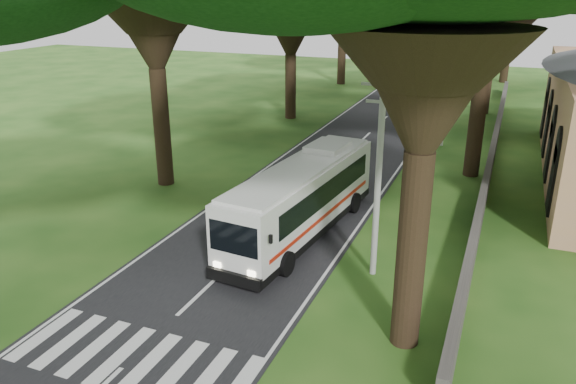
{
  "coord_description": "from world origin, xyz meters",
  "views": [
    {
      "loc": [
        9.69,
        -13.41,
        10.74
      ],
      "look_at": [
        1.19,
        7.79,
        2.2
      ],
      "focal_mm": 35.0,
      "sensor_mm": 36.0,
      "label": 1
    }
  ],
  "objects_px": {
    "pole_near": "(379,173)",
    "pole_mid": "(447,86)",
    "pole_far": "(472,53)",
    "distant_car_a": "(401,89)",
    "coach_bus": "(302,197)",
    "pedestrian": "(164,168)",
    "distant_car_b": "(420,73)"
  },
  "relations": [
    {
      "from": "pole_far",
      "to": "pole_near",
      "type": "bearing_deg",
      "value": -90.0
    },
    {
      "from": "distant_car_a",
      "to": "pedestrian",
      "type": "relative_size",
      "value": 2.6
    },
    {
      "from": "pole_mid",
      "to": "pedestrian",
      "type": "height_order",
      "value": "pole_mid"
    },
    {
      "from": "pole_far",
      "to": "coach_bus",
      "type": "relative_size",
      "value": 0.7
    },
    {
      "from": "pole_far",
      "to": "distant_car_a",
      "type": "distance_m",
      "value": 7.67
    },
    {
      "from": "pole_mid",
      "to": "pedestrian",
      "type": "bearing_deg",
      "value": -134.86
    },
    {
      "from": "pedestrian",
      "to": "distant_car_a",
      "type": "bearing_deg",
      "value": 2.77
    },
    {
      "from": "coach_bus",
      "to": "pedestrian",
      "type": "distance_m",
      "value": 10.57
    },
    {
      "from": "coach_bus",
      "to": "distant_car_b",
      "type": "bearing_deg",
      "value": 98.74
    },
    {
      "from": "distant_car_a",
      "to": "distant_car_b",
      "type": "relative_size",
      "value": 1.11
    },
    {
      "from": "pole_mid",
      "to": "distant_car_a",
      "type": "relative_size",
      "value": 1.91
    },
    {
      "from": "pole_mid",
      "to": "distant_car_b",
      "type": "height_order",
      "value": "pole_mid"
    },
    {
      "from": "coach_bus",
      "to": "pole_mid",
      "type": "bearing_deg",
      "value": 83.27
    },
    {
      "from": "pole_far",
      "to": "distant_car_a",
      "type": "xyz_separation_m",
      "value": [
        -6.3,
        -2.72,
        -3.44
      ]
    },
    {
      "from": "pole_near",
      "to": "pole_far",
      "type": "distance_m",
      "value": 40.0
    },
    {
      "from": "pole_near",
      "to": "pole_far",
      "type": "relative_size",
      "value": 1.0
    },
    {
      "from": "pole_far",
      "to": "pedestrian",
      "type": "bearing_deg",
      "value": -112.1
    },
    {
      "from": "pole_mid",
      "to": "distant_car_a",
      "type": "distance_m",
      "value": 18.71
    },
    {
      "from": "pole_mid",
      "to": "distant_car_a",
      "type": "bearing_deg",
      "value": 110.03
    },
    {
      "from": "pole_near",
      "to": "pole_mid",
      "type": "distance_m",
      "value": 20.0
    },
    {
      "from": "pedestrian",
      "to": "pole_mid",
      "type": "bearing_deg",
      "value": -28.67
    },
    {
      "from": "pole_mid",
      "to": "distant_car_b",
      "type": "distance_m",
      "value": 29.67
    },
    {
      "from": "pole_far",
      "to": "distant_car_b",
      "type": "height_order",
      "value": "pole_far"
    },
    {
      "from": "pole_mid",
      "to": "pole_far",
      "type": "height_order",
      "value": "same"
    },
    {
      "from": "pole_near",
      "to": "distant_car_a",
      "type": "relative_size",
      "value": 1.91
    },
    {
      "from": "distant_car_b",
      "to": "coach_bus",
      "type": "bearing_deg",
      "value": -99.42
    },
    {
      "from": "pole_near",
      "to": "coach_bus",
      "type": "bearing_deg",
      "value": 147.91
    },
    {
      "from": "distant_car_a",
      "to": "pole_far",
      "type": "bearing_deg",
      "value": -148.14
    },
    {
      "from": "coach_bus",
      "to": "pedestrian",
      "type": "bearing_deg",
      "value": 164.7
    },
    {
      "from": "pole_far",
      "to": "pedestrian",
      "type": "height_order",
      "value": "pole_far"
    },
    {
      "from": "coach_bus",
      "to": "distant_car_b",
      "type": "height_order",
      "value": "coach_bus"
    },
    {
      "from": "pole_mid",
      "to": "coach_bus",
      "type": "relative_size",
      "value": 0.7
    }
  ]
}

